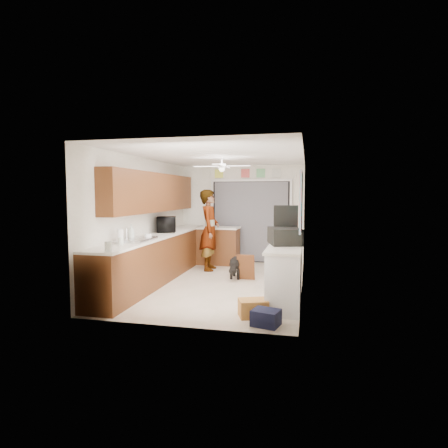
{
  "coord_description": "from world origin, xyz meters",
  "views": [
    {
      "loc": [
        1.68,
        -7.12,
        1.77
      ],
      "look_at": [
        0.0,
        0.4,
        1.15
      ],
      "focal_mm": 30.0,
      "sensor_mm": 36.0,
      "label": 1
    }
  ],
  "objects_px": {
    "soap_bottle": "(131,232)",
    "microwave": "(166,224)",
    "navy_crate": "(266,318)",
    "paper_towel_roll": "(120,236)",
    "cardboard_box": "(253,308)",
    "man": "(210,230)",
    "cup": "(148,236)",
    "dog": "(236,267)",
    "suitcase": "(285,236)"
  },
  "relations": [
    {
      "from": "soap_bottle",
      "to": "paper_towel_roll",
      "type": "distance_m",
      "value": 0.54
    },
    {
      "from": "paper_towel_roll",
      "to": "man",
      "type": "height_order",
      "value": "man"
    },
    {
      "from": "microwave",
      "to": "paper_towel_roll",
      "type": "relative_size",
      "value": 2.45
    },
    {
      "from": "cup",
      "to": "cardboard_box",
      "type": "distance_m",
      "value": 2.54
    },
    {
      "from": "paper_towel_roll",
      "to": "cardboard_box",
      "type": "xyz_separation_m",
      "value": [
        2.32,
        -0.45,
        -0.94
      ]
    },
    {
      "from": "man",
      "to": "dog",
      "type": "relative_size",
      "value": 3.08
    },
    {
      "from": "microwave",
      "to": "cardboard_box",
      "type": "height_order",
      "value": "microwave"
    },
    {
      "from": "suitcase",
      "to": "dog",
      "type": "bearing_deg",
      "value": 111.72
    },
    {
      "from": "cup",
      "to": "dog",
      "type": "bearing_deg",
      "value": 42.75
    },
    {
      "from": "cardboard_box",
      "to": "man",
      "type": "height_order",
      "value": "man"
    },
    {
      "from": "soap_bottle",
      "to": "dog",
      "type": "relative_size",
      "value": 0.46
    },
    {
      "from": "navy_crate",
      "to": "cup",
      "type": "bearing_deg",
      "value": 148.35
    },
    {
      "from": "navy_crate",
      "to": "dog",
      "type": "distance_m",
      "value": 2.89
    },
    {
      "from": "cup",
      "to": "paper_towel_roll",
      "type": "xyz_separation_m",
      "value": [
        -0.2,
        -0.67,
        0.07
      ]
    },
    {
      "from": "cup",
      "to": "man",
      "type": "xyz_separation_m",
      "value": [
        0.64,
        1.99,
        -0.06
      ]
    },
    {
      "from": "soap_bottle",
      "to": "cardboard_box",
      "type": "height_order",
      "value": "soap_bottle"
    },
    {
      "from": "suitcase",
      "to": "dog",
      "type": "height_order",
      "value": "suitcase"
    },
    {
      "from": "cardboard_box",
      "to": "navy_crate",
      "type": "bearing_deg",
      "value": -55.64
    },
    {
      "from": "navy_crate",
      "to": "paper_towel_roll",
      "type": "bearing_deg",
      "value": 163.1
    },
    {
      "from": "paper_towel_roll",
      "to": "cardboard_box",
      "type": "bearing_deg",
      "value": -10.94
    },
    {
      "from": "soap_bottle",
      "to": "microwave",
      "type": "bearing_deg",
      "value": 86.2
    },
    {
      "from": "microwave",
      "to": "cardboard_box",
      "type": "distance_m",
      "value": 3.49
    },
    {
      "from": "cardboard_box",
      "to": "dog",
      "type": "xyz_separation_m",
      "value": [
        -0.7,
        2.42,
        0.11
      ]
    },
    {
      "from": "paper_towel_roll",
      "to": "cardboard_box",
      "type": "distance_m",
      "value": 2.54
    },
    {
      "from": "cup",
      "to": "paper_towel_roll",
      "type": "relative_size",
      "value": 0.53
    },
    {
      "from": "cardboard_box",
      "to": "dog",
      "type": "height_order",
      "value": "dog"
    },
    {
      "from": "paper_towel_roll",
      "to": "suitcase",
      "type": "bearing_deg",
      "value": 11.07
    },
    {
      "from": "soap_bottle",
      "to": "man",
      "type": "xyz_separation_m",
      "value": [
        0.91,
        2.12,
        -0.15
      ]
    },
    {
      "from": "man",
      "to": "dog",
      "type": "distance_m",
      "value": 1.24
    },
    {
      "from": "soap_bottle",
      "to": "paper_towel_roll",
      "type": "relative_size",
      "value": 1.16
    },
    {
      "from": "microwave",
      "to": "suitcase",
      "type": "bearing_deg",
      "value": -139.62
    },
    {
      "from": "cup",
      "to": "navy_crate",
      "type": "xyz_separation_m",
      "value": [
        2.33,
        -1.44,
        -0.88
      ]
    },
    {
      "from": "soap_bottle",
      "to": "navy_crate",
      "type": "distance_m",
      "value": 3.07
    },
    {
      "from": "microwave",
      "to": "soap_bottle",
      "type": "bearing_deg",
      "value": 155.81
    },
    {
      "from": "microwave",
      "to": "cup",
      "type": "height_order",
      "value": "microwave"
    },
    {
      "from": "suitcase",
      "to": "cardboard_box",
      "type": "height_order",
      "value": "suitcase"
    },
    {
      "from": "microwave",
      "to": "cardboard_box",
      "type": "relative_size",
      "value": 1.48
    },
    {
      "from": "microwave",
      "to": "man",
      "type": "height_order",
      "value": "man"
    },
    {
      "from": "paper_towel_roll",
      "to": "navy_crate",
      "type": "height_order",
      "value": "paper_towel_roll"
    },
    {
      "from": "paper_towel_roll",
      "to": "suitcase",
      "type": "distance_m",
      "value": 2.75
    },
    {
      "from": "cardboard_box",
      "to": "navy_crate",
      "type": "xyz_separation_m",
      "value": [
        0.22,
        -0.32,
        -0.02
      ]
    },
    {
      "from": "paper_towel_roll",
      "to": "soap_bottle",
      "type": "bearing_deg",
      "value": 96.46
    },
    {
      "from": "paper_towel_roll",
      "to": "navy_crate",
      "type": "xyz_separation_m",
      "value": [
        2.54,
        -0.77,
        -0.95
      ]
    },
    {
      "from": "paper_towel_roll",
      "to": "dog",
      "type": "xyz_separation_m",
      "value": [
        1.61,
        1.97,
        -0.82
      ]
    },
    {
      "from": "paper_towel_roll",
      "to": "man",
      "type": "xyz_separation_m",
      "value": [
        0.85,
        2.65,
        -0.13
      ]
    },
    {
      "from": "cardboard_box",
      "to": "navy_crate",
      "type": "height_order",
      "value": "cardboard_box"
    },
    {
      "from": "microwave",
      "to": "soap_bottle",
      "type": "height_order",
      "value": "microwave"
    },
    {
      "from": "microwave",
      "to": "navy_crate",
      "type": "xyz_separation_m",
      "value": [
        2.5,
        -2.79,
        -1.0
      ]
    },
    {
      "from": "cup",
      "to": "suitcase",
      "type": "xyz_separation_m",
      "value": [
        2.49,
        -0.14,
        0.08
      ]
    },
    {
      "from": "cardboard_box",
      "to": "navy_crate",
      "type": "relative_size",
      "value": 1.14
    }
  ]
}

